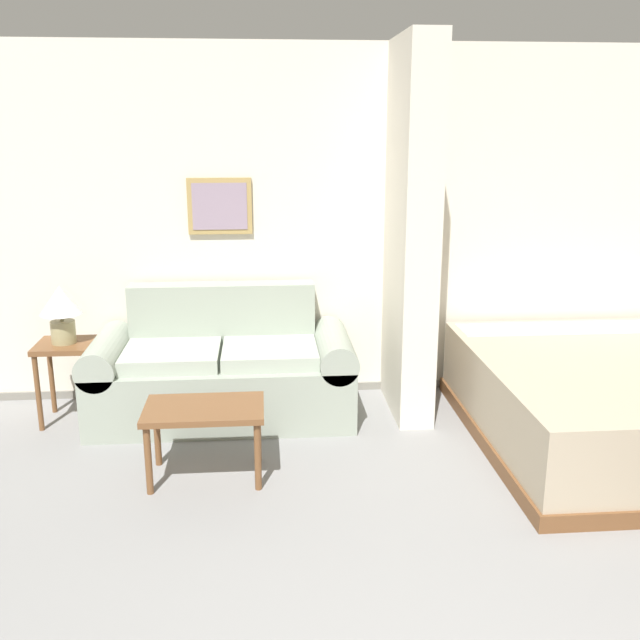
{
  "coord_description": "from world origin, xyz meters",
  "views": [
    {
      "loc": [
        -0.78,
        -0.97,
        2.03
      ],
      "look_at": [
        -0.49,
        2.58,
        1.05
      ],
      "focal_mm": 40.0,
      "sensor_mm": 36.0,
      "label": 1
    }
  ],
  "objects_px": {
    "table_lamp": "(61,307)",
    "bed": "(615,400)",
    "coffee_table": "(204,416)",
    "couch": "(223,371)"
  },
  "relations": [
    {
      "from": "couch",
      "to": "bed",
      "type": "distance_m",
      "value": 2.67
    },
    {
      "from": "table_lamp",
      "to": "bed",
      "type": "distance_m",
      "value": 3.76
    },
    {
      "from": "table_lamp",
      "to": "bed",
      "type": "relative_size",
      "value": 0.19
    },
    {
      "from": "coffee_table",
      "to": "bed",
      "type": "bearing_deg",
      "value": 6.31
    },
    {
      "from": "couch",
      "to": "coffee_table",
      "type": "distance_m",
      "value": 0.95
    },
    {
      "from": "coffee_table",
      "to": "bed",
      "type": "xyz_separation_m",
      "value": [
        2.65,
        0.29,
        -0.1
      ]
    },
    {
      "from": "couch",
      "to": "table_lamp",
      "type": "xyz_separation_m",
      "value": [
        -1.08,
        -0.02,
        0.5
      ]
    },
    {
      "from": "coffee_table",
      "to": "bed",
      "type": "relative_size",
      "value": 0.33
    },
    {
      "from": "couch",
      "to": "table_lamp",
      "type": "relative_size",
      "value": 4.61
    },
    {
      "from": "couch",
      "to": "bed",
      "type": "bearing_deg",
      "value": -14.25
    }
  ]
}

